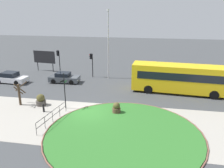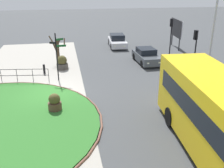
# 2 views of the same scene
# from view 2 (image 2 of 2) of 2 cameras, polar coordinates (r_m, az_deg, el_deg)

# --- Properties ---
(ground) EXTENTS (120.00, 120.00, 0.00)m
(ground) POSITION_cam_2_polar(r_m,az_deg,el_deg) (17.95, -13.50, -2.11)
(ground) COLOR #3D3F42
(sidewalk_paving) EXTENTS (32.00, 8.36, 0.02)m
(sidewalk_paving) POSITION_cam_2_polar(r_m,az_deg,el_deg) (18.16, -19.24, -2.45)
(sidewalk_paving) COLOR #9E998E
(sidewalk_paving) RESTS_ON ground
(signpost_directional) EXTENTS (0.29, 1.19, 3.65)m
(signpost_directional) POSITION_cam_2_polar(r_m,az_deg,el_deg) (19.66, -12.01, 6.52)
(signpost_directional) COLOR black
(signpost_directional) RESTS_ON ground
(bollard_foreground) EXTENTS (0.18, 0.18, 0.83)m
(bollard_foreground) POSITION_cam_2_polar(r_m,az_deg,el_deg) (21.87, -14.77, 3.25)
(bollard_foreground) COLOR black
(bollard_foreground) RESTS_ON ground
(railing_grass_edge) EXTENTS (0.68, 4.65, 1.08)m
(railing_grass_edge) POSITION_cam_2_polar(r_m,az_deg,el_deg) (20.37, -20.30, 2.05)
(railing_grass_edge) COLOR black
(railing_grass_edge) RESTS_ON ground
(car_near_lane) EXTENTS (4.01, 1.85, 1.36)m
(car_near_lane) POSITION_cam_2_polar(r_m,az_deg,el_deg) (24.37, 7.60, 6.13)
(car_near_lane) COLOR #474C51
(car_near_lane) RESTS_ON ground
(car_far_lane) EXTENTS (4.41, 2.08, 1.44)m
(car_far_lane) POSITION_cam_2_polar(r_m,az_deg,el_deg) (30.57, 1.16, 9.48)
(car_far_lane) COLOR silver
(car_far_lane) RESTS_ON ground
(traffic_light_near) EXTENTS (0.49, 0.27, 3.42)m
(traffic_light_near) POSITION_cam_2_polar(r_m,az_deg,el_deg) (22.51, 17.96, 8.95)
(traffic_light_near) COLOR black
(traffic_light_near) RESTS_ON ground
(traffic_light_far) EXTENTS (0.49, 0.30, 3.74)m
(traffic_light_far) POSITION_cam_2_polar(r_m,az_deg,el_deg) (26.77, 12.93, 11.78)
(traffic_light_far) COLOR black
(traffic_light_far) RESTS_ON ground
(lamppost_tall) EXTENTS (0.32, 0.32, 9.40)m
(lamppost_tall) POSITION_cam_2_polar(r_m,az_deg,el_deg) (19.99, 21.91, 14.25)
(lamppost_tall) COLOR #B7B7BC
(lamppost_tall) RESTS_ON ground
(billboard_left) EXTENTS (3.71, 0.56, 3.22)m
(billboard_left) POSITION_cam_2_polar(r_m,az_deg,el_deg) (30.57, 14.06, 11.79)
(billboard_left) COLOR black
(billboard_left) RESTS_ON ground
(planter_near_signpost) EXTENTS (0.78, 0.78, 1.08)m
(planter_near_signpost) POSITION_cam_2_polar(r_m,az_deg,el_deg) (15.35, -12.55, -4.15)
(planter_near_signpost) COLOR brown
(planter_near_signpost) RESTS_ON ground
(planter_kerbside) EXTENTS (0.98, 0.98, 1.20)m
(planter_kerbside) POSITION_cam_2_polar(r_m,az_deg,el_deg) (22.73, -10.96, 4.56)
(planter_kerbside) COLOR #47423D
(planter_kerbside) RESTS_ON ground
(street_tree_bare) EXTENTS (1.46, 1.48, 2.54)m
(street_tree_bare) POSITION_cam_2_polar(r_m,az_deg,el_deg) (24.55, -11.86, 7.70)
(street_tree_bare) COLOR #423323
(street_tree_bare) RESTS_ON ground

